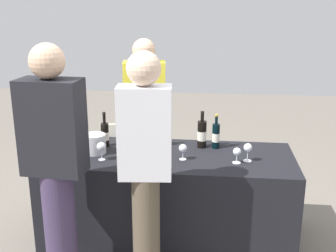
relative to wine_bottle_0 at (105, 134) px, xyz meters
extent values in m
plane|color=slate|center=(0.58, -0.15, -0.86)|extent=(12.00, 12.00, 0.00)
cube|color=black|center=(0.58, -0.15, -0.49)|extent=(2.10, 0.83, 0.75)
cylinder|color=black|center=(0.00, 0.00, -0.01)|extent=(0.07, 0.07, 0.21)
cylinder|color=black|center=(0.00, 0.00, 0.14)|extent=(0.03, 0.03, 0.09)
cylinder|color=black|center=(0.00, 0.00, 0.19)|extent=(0.03, 0.03, 0.02)
cylinder|color=silver|center=(0.00, 0.00, -0.02)|extent=(0.07, 0.07, 0.07)
cylinder|color=black|center=(0.27, -0.04, 0.00)|extent=(0.07, 0.07, 0.21)
cylinder|color=black|center=(0.27, -0.04, 0.15)|extent=(0.03, 0.03, 0.08)
cylinder|color=black|center=(0.27, -0.04, 0.20)|extent=(0.03, 0.03, 0.02)
cylinder|color=silver|center=(0.27, -0.04, -0.01)|extent=(0.07, 0.07, 0.07)
cylinder|color=black|center=(0.36, -0.01, 0.00)|extent=(0.08, 0.08, 0.22)
cylinder|color=black|center=(0.36, -0.01, 0.16)|extent=(0.03, 0.03, 0.09)
cylinder|color=gold|center=(0.36, -0.01, 0.21)|extent=(0.03, 0.03, 0.02)
cylinder|color=silver|center=(0.36, -0.01, -0.01)|extent=(0.08, 0.08, 0.08)
cylinder|color=black|center=(0.46, 0.05, 0.00)|extent=(0.07, 0.07, 0.21)
cylinder|color=black|center=(0.46, 0.05, 0.15)|extent=(0.03, 0.03, 0.09)
cylinder|color=maroon|center=(0.46, 0.05, 0.20)|extent=(0.03, 0.03, 0.02)
cylinder|color=silver|center=(0.46, 0.05, -0.01)|extent=(0.07, 0.07, 0.07)
cylinder|color=black|center=(0.85, 0.07, 0.01)|extent=(0.08, 0.08, 0.24)
cylinder|color=black|center=(0.85, 0.07, 0.16)|extent=(0.03, 0.03, 0.07)
cylinder|color=black|center=(0.85, 0.07, 0.21)|extent=(0.03, 0.03, 0.02)
cylinder|color=silver|center=(0.85, 0.07, 0.00)|extent=(0.08, 0.08, 0.08)
cylinder|color=black|center=(0.97, 0.06, 0.00)|extent=(0.07, 0.07, 0.22)
cylinder|color=black|center=(0.97, 0.06, 0.14)|extent=(0.03, 0.03, 0.07)
cylinder|color=gold|center=(0.97, 0.06, 0.19)|extent=(0.03, 0.03, 0.02)
cylinder|color=silver|center=(0.97, 0.06, -0.01)|extent=(0.07, 0.07, 0.08)
cylinder|color=silver|center=(0.06, -0.34, -0.11)|extent=(0.06, 0.06, 0.00)
cylinder|color=silver|center=(0.06, -0.34, -0.07)|extent=(0.01, 0.01, 0.08)
sphere|color=silver|center=(0.06, -0.34, 0.00)|extent=(0.08, 0.08, 0.08)
cylinder|color=silver|center=(0.35, -0.27, -0.11)|extent=(0.07, 0.07, 0.00)
cylinder|color=silver|center=(0.35, -0.27, -0.08)|extent=(0.01, 0.01, 0.06)
sphere|color=silver|center=(0.35, -0.27, -0.01)|extent=(0.07, 0.07, 0.07)
cylinder|color=silver|center=(0.71, -0.25, -0.11)|extent=(0.06, 0.06, 0.00)
cylinder|color=silver|center=(0.71, -0.25, -0.07)|extent=(0.01, 0.01, 0.06)
sphere|color=silver|center=(0.71, -0.25, -0.01)|extent=(0.07, 0.07, 0.07)
cylinder|color=silver|center=(1.14, -0.28, -0.11)|extent=(0.07, 0.07, 0.00)
cylinder|color=silver|center=(1.14, -0.28, -0.08)|extent=(0.01, 0.01, 0.06)
sphere|color=silver|center=(1.14, -0.28, -0.02)|extent=(0.07, 0.07, 0.07)
cylinder|color=silver|center=(1.23, -0.23, -0.11)|extent=(0.07, 0.07, 0.00)
cylinder|color=silver|center=(1.23, -0.23, -0.07)|extent=(0.01, 0.01, 0.08)
sphere|color=silver|center=(1.23, -0.23, 0.00)|extent=(0.07, 0.07, 0.07)
sphere|color=#590C19|center=(1.23, -0.23, -0.01)|extent=(0.04, 0.04, 0.04)
cylinder|color=silver|center=(-0.04, -0.18, -0.03)|extent=(0.19, 0.19, 0.16)
cylinder|color=#3F3351|center=(0.27, 0.56, -0.45)|extent=(0.22, 0.22, 0.82)
cube|color=yellow|center=(0.27, 0.56, 0.26)|extent=(0.43, 0.28, 0.61)
sphere|color=#D8AD8C|center=(0.27, 0.56, 0.68)|extent=(0.22, 0.22, 0.22)
cylinder|color=#3F3351|center=(-0.12, -0.87, -0.43)|extent=(0.23, 0.23, 0.86)
cube|color=black|center=(-0.12, -0.87, 0.32)|extent=(0.43, 0.25, 0.65)
sphere|color=#D8AD8C|center=(-0.12, -0.87, 0.76)|extent=(0.23, 0.23, 0.23)
cylinder|color=brown|center=(0.50, -0.82, -0.44)|extent=(0.20, 0.20, 0.84)
cube|color=silver|center=(0.50, -0.82, 0.29)|extent=(0.37, 0.23, 0.63)
sphere|color=beige|center=(0.50, -0.82, 0.72)|extent=(0.23, 0.23, 0.23)
cube|color=white|center=(0.00, 0.75, -0.49)|extent=(0.51, 0.08, 0.74)
camera|label=1|loc=(0.95, -3.44, 1.13)|focal=44.94mm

